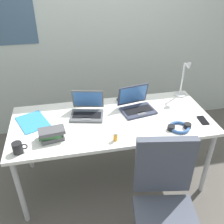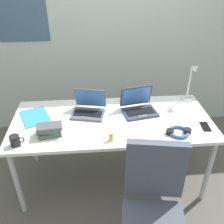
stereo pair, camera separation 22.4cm
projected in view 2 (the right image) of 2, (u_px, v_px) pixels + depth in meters
ground_plane at (112, 177)px, 2.68m from camera, size 12.00×12.00×0.00m
wall_back at (104, 27)px, 2.92m from camera, size 6.00×0.13×2.60m
desk at (112, 125)px, 2.32m from camera, size 1.80×0.80×0.74m
desk_lamp at (191, 83)px, 2.47m from camera, size 0.12×0.18×0.40m
laptop_near_mouse at (89, 109)px, 2.35m from camera, size 0.34×0.31×0.22m
laptop_by_keyboard at (139, 107)px, 2.38m from camera, size 0.35×0.31×0.23m
computer_mouse at (123, 101)px, 2.55m from camera, size 0.07×0.10×0.03m
cell_phone at (205, 126)px, 2.19m from camera, size 0.07×0.14×0.01m
headphones at (179, 132)px, 2.10m from camera, size 0.21×0.18×0.04m
pill_bottle at (111, 136)px, 2.01m from camera, size 0.04×0.04×0.08m
book_stack at (49, 130)px, 2.07m from camera, size 0.22×0.15×0.10m
paper_folder_back_right at (35, 117)px, 2.32m from camera, size 0.33×0.37×0.01m
coffee_mug at (15, 141)px, 1.96m from camera, size 0.11×0.08×0.09m
office_chair at (152, 220)px, 1.80m from camera, size 0.52×0.57×0.97m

